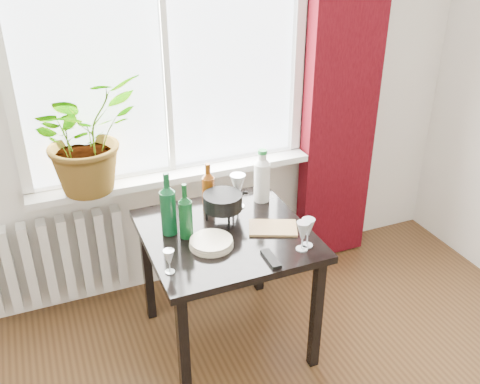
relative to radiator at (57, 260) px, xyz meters
name	(u,v)px	position (x,y,z in m)	size (l,w,h in m)	color
window	(163,42)	(0.75, 0.04, 1.22)	(1.72, 0.08, 1.62)	white
windowsill	(175,174)	(0.75, -0.03, 0.44)	(1.72, 0.20, 0.04)	silver
curtain	(343,80)	(1.87, -0.06, 0.92)	(0.50, 0.12, 2.56)	#38050B
radiator	(57,260)	(0.00, 0.00, 0.00)	(0.80, 0.10, 0.55)	silver
table	(226,246)	(0.85, -0.63, 0.27)	(0.85, 0.85, 0.74)	black
potted_plant	(85,135)	(0.26, -0.07, 0.79)	(0.58, 0.51, 0.65)	#24711E
wine_bottle_left	(168,203)	(0.57, -0.53, 0.54)	(0.08, 0.08, 0.35)	#0D4623
wine_bottle_right	(185,211)	(0.64, -0.59, 0.51)	(0.07, 0.07, 0.30)	#0C3F19
bottle_amber	(208,187)	(0.84, -0.37, 0.51)	(0.07, 0.07, 0.29)	#6C320C
cleaning_bottle	(262,175)	(1.17, -0.38, 0.52)	(0.09, 0.09, 0.33)	silver
wineglass_front_right	(303,236)	(1.14, -0.93, 0.44)	(0.07, 0.07, 0.16)	silver
wineglass_far_right	(308,232)	(1.18, -0.91, 0.44)	(0.07, 0.07, 0.16)	#B2B7C0
wineglass_back_center	(238,190)	(1.01, -0.40, 0.46)	(0.09, 0.09, 0.21)	silver
wineglass_back_left	(168,210)	(0.59, -0.44, 0.45)	(0.07, 0.07, 0.18)	silver
wineglass_front_left	(169,261)	(0.48, -0.86, 0.42)	(0.05, 0.05, 0.12)	silver
plate_stack	(211,243)	(0.73, -0.73, 0.38)	(0.22, 0.22, 0.04)	beige
fondue_pot	(223,208)	(0.87, -0.52, 0.44)	(0.24, 0.21, 0.16)	black
tv_remote	(271,259)	(0.96, -0.96, 0.37)	(0.05, 0.16, 0.02)	black
cutting_board	(273,228)	(1.09, -0.70, 0.37)	(0.25, 0.16, 0.01)	#A37D49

